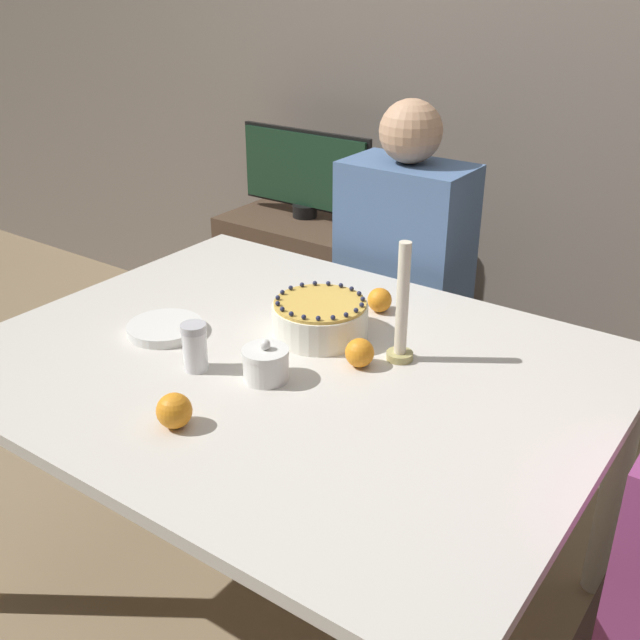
{
  "coord_description": "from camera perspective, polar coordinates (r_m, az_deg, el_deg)",
  "views": [
    {
      "loc": [
        0.96,
        -1.22,
        1.6
      ],
      "look_at": [
        -0.01,
        0.15,
        0.79
      ],
      "focal_mm": 42.0,
      "sensor_mm": 36.0,
      "label": 1
    }
  ],
  "objects": [
    {
      "name": "cake",
      "position": [
        1.86,
        -0.0,
        0.11
      ],
      "size": [
        0.24,
        0.24,
        0.1
      ],
      "color": "white",
      "rests_on": "dining_table"
    },
    {
      "name": "ground_plane",
      "position": [
        2.23,
        -2.06,
        -20.14
      ],
      "size": [
        12.0,
        12.0,
        0.0
      ],
      "primitive_type": "plane",
      "color": "#8C7556"
    },
    {
      "name": "sugar_bowl",
      "position": [
        1.68,
        -4.15,
        -3.34
      ],
      "size": [
        0.11,
        0.11,
        0.1
      ],
      "color": "white",
      "rests_on": "dining_table"
    },
    {
      "name": "wall_behind",
      "position": [
        2.81,
        16.07,
        18.69
      ],
      "size": [
        8.0,
        0.05,
        2.6
      ],
      "color": "slate",
      "rests_on": "ground_plane"
    },
    {
      "name": "plate_stack",
      "position": [
        1.93,
        -11.73,
        -0.62
      ],
      "size": [
        0.19,
        0.19,
        0.02
      ],
      "color": "white",
      "rests_on": "dining_table"
    },
    {
      "name": "tv_monitor",
      "position": [
        3.01,
        -1.15,
        11.22
      ],
      "size": [
        0.6,
        0.1,
        0.35
      ],
      "color": "black",
      "rests_on": "side_cabinet"
    },
    {
      "name": "sugar_shaker",
      "position": [
        1.73,
        -9.52,
        -2.02
      ],
      "size": [
        0.06,
        0.06,
        0.11
      ],
      "color": "white",
      "rests_on": "dining_table"
    },
    {
      "name": "orange_fruit_0",
      "position": [
        1.73,
        3.03,
        -2.51
      ],
      "size": [
        0.07,
        0.07,
        0.07
      ],
      "color": "orange",
      "rests_on": "dining_table"
    },
    {
      "name": "person_man_blue_shirt",
      "position": [
        2.51,
        6.22,
        0.52
      ],
      "size": [
        0.4,
        0.34,
        1.23
      ],
      "rotation": [
        0.0,
        0.0,
        3.14
      ],
      "color": "#2D2D38",
      "rests_on": "ground_plane"
    },
    {
      "name": "dining_table",
      "position": [
        1.82,
        -2.38,
        -5.69
      ],
      "size": [
        1.47,
        1.16,
        0.75
      ],
      "color": "beige",
      "rests_on": "ground_plane"
    },
    {
      "name": "orange_fruit_2",
      "position": [
        1.54,
        -11.05,
        -6.79
      ],
      "size": [
        0.07,
        0.07,
        0.07
      ],
      "color": "orange",
      "rests_on": "dining_table"
    },
    {
      "name": "candle",
      "position": [
        1.73,
        6.26,
        0.53
      ],
      "size": [
        0.06,
        0.06,
        0.29
      ],
      "color": "tan",
      "rests_on": "dining_table"
    },
    {
      "name": "side_cabinet",
      "position": [
        3.18,
        -1.1,
        2.21
      ],
      "size": [
        0.6,
        0.47,
        0.66
      ],
      "color": "#4C3828",
      "rests_on": "ground_plane"
    },
    {
      "name": "orange_fruit_1",
      "position": [
        2.0,
        4.56,
        1.53
      ],
      "size": [
        0.07,
        0.07,
        0.07
      ],
      "color": "orange",
      "rests_on": "dining_table"
    }
  ]
}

